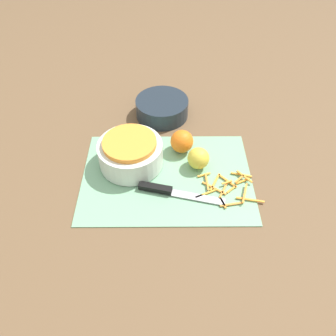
% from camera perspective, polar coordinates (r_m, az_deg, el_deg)
% --- Properties ---
extents(ground_plane, '(4.00, 4.00, 0.00)m').
position_cam_1_polar(ground_plane, '(0.92, 0.00, -1.53)').
color(ground_plane, brown).
extents(cutting_board, '(0.47, 0.33, 0.01)m').
position_cam_1_polar(cutting_board, '(0.92, 0.00, -1.40)').
color(cutting_board, '#75AD84').
rests_on(cutting_board, ground_plane).
extents(bowl_speckled, '(0.18, 0.18, 0.08)m').
position_cam_1_polar(bowl_speckled, '(0.93, -6.34, 2.72)').
color(bowl_speckled, silver).
rests_on(bowl_speckled, cutting_board).
extents(bowl_dark, '(0.17, 0.17, 0.06)m').
position_cam_1_polar(bowl_dark, '(1.11, -0.87, 10.43)').
color(bowl_dark, '#1E2833').
rests_on(bowl_dark, ground_plane).
extents(knife, '(0.23, 0.08, 0.02)m').
position_cam_1_polar(knife, '(0.87, -0.18, -3.90)').
color(knife, black).
rests_on(knife, cutting_board).
extents(orange_left, '(0.07, 0.07, 0.07)m').
position_cam_1_polar(orange_left, '(0.97, 2.63, 4.66)').
color(orange_left, orange).
rests_on(orange_left, cutting_board).
extents(lemon, '(0.06, 0.06, 0.06)m').
position_cam_1_polar(lemon, '(0.93, 5.52, 1.70)').
color(lemon, gold).
rests_on(lemon, cutting_board).
extents(peel_pile, '(0.18, 0.13, 0.01)m').
position_cam_1_polar(peel_pile, '(0.90, 10.58, -3.27)').
color(peel_pile, gold).
rests_on(peel_pile, cutting_board).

